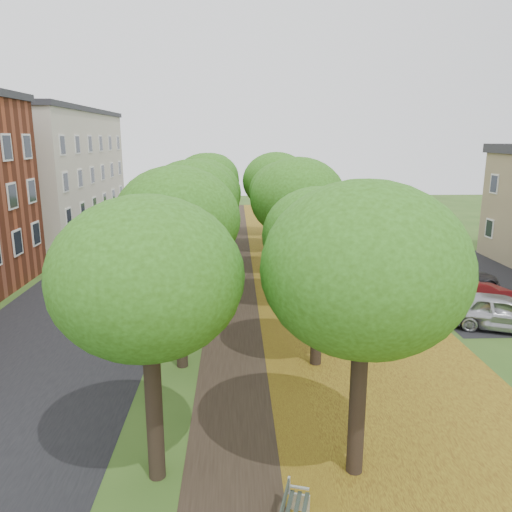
{
  "coord_description": "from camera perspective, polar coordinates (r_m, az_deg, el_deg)",
  "views": [
    {
      "loc": [
        -0.26,
        -10.6,
        7.98
      ],
      "look_at": [
        0.71,
        12.46,
        2.5
      ],
      "focal_mm": 35.0,
      "sensor_mm": 36.0,
      "label": 1
    }
  ],
  "objects": [
    {
      "name": "car_white",
      "position": [
        32.1,
        18.18,
        -0.42
      ],
      "size": [
        5.35,
        3.02,
        1.41
      ],
      "primitive_type": "imported",
      "rotation": [
        0.0,
        0.0,
        1.71
      ],
      "color": "white",
      "rests_on": "ground"
    },
    {
      "name": "car_silver",
      "position": [
        23.73,
        26.2,
        -5.75
      ],
      "size": [
        4.88,
        3.41,
        1.54
      ],
      "primitive_type": "imported",
      "rotation": [
        0.0,
        0.0,
        1.18
      ],
      "color": "#AAABAF",
      "rests_on": "ground"
    },
    {
      "name": "tree_row_east",
      "position": [
        25.93,
        3.96,
        6.65
      ],
      "size": [
        4.32,
        34.32,
        6.83
      ],
      "color": "black",
      "rests_on": "ground"
    },
    {
      "name": "leaf_verge",
      "position": [
        27.32,
        8.81,
        -3.78
      ],
      "size": [
        7.5,
        70.0,
        0.01
      ],
      "primitive_type": "cube",
      "color": "olive",
      "rests_on": "ground"
    },
    {
      "name": "tree_row_west",
      "position": [
        25.85,
        -6.75,
        6.57
      ],
      "size": [
        4.32,
        34.32,
        6.83
      ],
      "color": "black",
      "rests_on": "ground"
    },
    {
      "name": "ground",
      "position": [
        13.27,
        -0.88,
        -23.62
      ],
      "size": [
        120.0,
        120.0,
        0.0
      ],
      "primitive_type": "plane",
      "color": "#2D4C19",
      "rests_on": "ground"
    },
    {
      "name": "street_asphalt",
      "position": [
        27.77,
        -17.46,
        -3.97
      ],
      "size": [
        8.0,
        70.0,
        0.01
      ],
      "primitive_type": "cube",
      "color": "black",
      "rests_on": "ground"
    },
    {
      "name": "building_cream",
      "position": [
        46.78,
        -23.68,
        8.86
      ],
      "size": [
        10.3,
        20.3,
        10.4
      ],
      "color": "beige",
      "rests_on": "ground"
    },
    {
      "name": "car_red",
      "position": [
        26.06,
        23.36,
        -3.97
      ],
      "size": [
        4.56,
        2.54,
        1.42
      ],
      "primitive_type": "imported",
      "rotation": [
        0.0,
        0.0,
        1.82
      ],
      "color": "maroon",
      "rests_on": "ground"
    },
    {
      "name": "car_grey",
      "position": [
        28.68,
        21.47,
        -2.23
      ],
      "size": [
        5.14,
        2.27,
        1.47
      ],
      "primitive_type": "imported",
      "rotation": [
        0.0,
        0.0,
        1.61
      ],
      "color": "#2E2E32",
      "rests_on": "ground"
    },
    {
      "name": "parking_lot",
      "position": [
        30.99,
        24.07,
        -2.75
      ],
      "size": [
        9.0,
        16.0,
        0.01
      ],
      "primitive_type": "cube",
      "color": "black",
      "rests_on": "ground"
    },
    {
      "name": "footpath",
      "position": [
        26.81,
        -1.76,
        -3.95
      ],
      "size": [
        3.2,
        70.0,
        0.01
      ],
      "primitive_type": "cube",
      "color": "black",
      "rests_on": "ground"
    }
  ]
}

